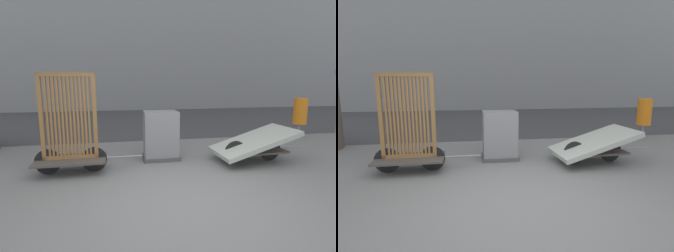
# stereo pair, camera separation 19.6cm
# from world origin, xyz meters

# --- Properties ---
(ground_plane) EXTENTS (60.00, 60.00, 0.00)m
(ground_plane) POSITION_xyz_m (0.00, 0.00, 0.00)
(ground_plane) COLOR slate
(road_strip) EXTENTS (56.00, 7.75, 0.01)m
(road_strip) POSITION_xyz_m (0.00, 7.85, 0.00)
(road_strip) COLOR #424244
(road_strip) RESTS_ON ground_plane
(bike_cart_with_bedframe) EXTENTS (1.99, 0.75, 1.87)m
(bike_cart_with_bedframe) POSITION_xyz_m (-1.84, 1.62, 0.68)
(bike_cart_with_bedframe) COLOR #4C4742
(bike_cart_with_bedframe) RESTS_ON ground_plane
(bike_cart_with_mattress) EXTENTS (2.18, 1.10, 0.73)m
(bike_cart_with_mattress) POSITION_xyz_m (1.85, 1.62, 0.40)
(bike_cart_with_mattress) COLOR #4C4742
(bike_cart_with_mattress) RESTS_ON ground_plane
(utility_cabinet) EXTENTS (0.79, 0.59, 1.06)m
(utility_cabinet) POSITION_xyz_m (-0.05, 2.20, 0.49)
(utility_cabinet) COLOR #4C4C4C
(utility_cabinet) RESTS_ON ground_plane
(trash_bin) EXTENTS (0.39, 0.39, 1.19)m
(trash_bin) POSITION_xyz_m (4.45, 3.63, 0.79)
(trash_bin) COLOR gray
(trash_bin) RESTS_ON ground_plane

